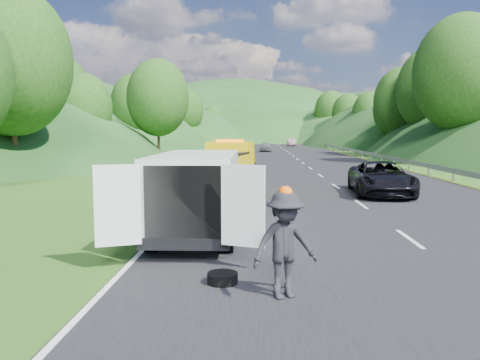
{
  "coord_description": "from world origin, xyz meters",
  "views": [
    {
      "loc": [
        -1.1,
        -14.54,
        2.92
      ],
      "look_at": [
        -1.69,
        0.86,
        1.3
      ],
      "focal_mm": 35.0,
      "sensor_mm": 36.0,
      "label": 1
    }
  ],
  "objects_px": {
    "white_van": "(198,190)",
    "child": "(235,233)",
    "woman": "(190,219)",
    "worker": "(284,298)",
    "suitcase": "(162,217)",
    "passing_suv": "(380,195)",
    "tow_truck": "(225,167)",
    "spare_tire": "(223,284)"
  },
  "relations": [
    {
      "from": "white_van",
      "to": "child",
      "type": "height_order",
      "value": "white_van"
    },
    {
      "from": "woman",
      "to": "worker",
      "type": "xyz_separation_m",
      "value": [
        2.73,
        -7.4,
        0.0
      ]
    },
    {
      "from": "worker",
      "to": "suitcase",
      "type": "height_order",
      "value": "worker"
    },
    {
      "from": "white_van",
      "to": "passing_suv",
      "type": "xyz_separation_m",
      "value": [
        7.3,
        8.68,
        -1.3
      ]
    },
    {
      "from": "tow_truck",
      "to": "worker",
      "type": "relative_size",
      "value": 3.25
    },
    {
      "from": "woman",
      "to": "passing_suv",
      "type": "relative_size",
      "value": 0.29
    },
    {
      "from": "child",
      "to": "passing_suv",
      "type": "xyz_separation_m",
      "value": [
        6.28,
        8.25,
        0.0
      ]
    },
    {
      "from": "tow_truck",
      "to": "child",
      "type": "xyz_separation_m",
      "value": [
        0.92,
        -8.85,
        -1.23
      ]
    },
    {
      "from": "woman",
      "to": "worker",
      "type": "height_order",
      "value": "worker"
    },
    {
      "from": "worker",
      "to": "passing_suv",
      "type": "bearing_deg",
      "value": 45.99
    },
    {
      "from": "worker",
      "to": "spare_tire",
      "type": "xyz_separation_m",
      "value": [
        -1.14,
        0.72,
        0.0
      ]
    },
    {
      "from": "woman",
      "to": "worker",
      "type": "distance_m",
      "value": 7.89
    },
    {
      "from": "white_van",
      "to": "woman",
      "type": "relative_size",
      "value": 4.11
    },
    {
      "from": "worker",
      "to": "spare_tire",
      "type": "bearing_deg",
      "value": 124.46
    },
    {
      "from": "woman",
      "to": "spare_tire",
      "type": "height_order",
      "value": "woman"
    },
    {
      "from": "tow_truck",
      "to": "child",
      "type": "bearing_deg",
      "value": -73.9
    },
    {
      "from": "tow_truck",
      "to": "woman",
      "type": "height_order",
      "value": "tow_truck"
    },
    {
      "from": "spare_tire",
      "to": "passing_suv",
      "type": "xyz_separation_m",
      "value": [
        6.3,
        12.81,
        0.0
      ]
    },
    {
      "from": "child",
      "to": "suitcase",
      "type": "relative_size",
      "value": 1.59
    },
    {
      "from": "tow_truck",
      "to": "child",
      "type": "distance_m",
      "value": 8.99
    },
    {
      "from": "suitcase",
      "to": "spare_tire",
      "type": "xyz_separation_m",
      "value": [
        2.26,
        -5.36,
        -0.29
      ]
    },
    {
      "from": "suitcase",
      "to": "passing_suv",
      "type": "bearing_deg",
      "value": 41.06
    },
    {
      "from": "child",
      "to": "passing_suv",
      "type": "relative_size",
      "value": 0.17
    },
    {
      "from": "tow_truck",
      "to": "child",
      "type": "height_order",
      "value": "tow_truck"
    },
    {
      "from": "worker",
      "to": "spare_tire",
      "type": "distance_m",
      "value": 1.35
    },
    {
      "from": "woman",
      "to": "child",
      "type": "distance_m",
      "value": 2.65
    },
    {
      "from": "white_van",
      "to": "child",
      "type": "bearing_deg",
      "value": 22.14
    },
    {
      "from": "tow_truck",
      "to": "white_van",
      "type": "bearing_deg",
      "value": -80.41
    },
    {
      "from": "child",
      "to": "tow_truck",
      "type": "bearing_deg",
      "value": 130.99
    },
    {
      "from": "woman",
      "to": "spare_tire",
      "type": "relative_size",
      "value": 2.68
    },
    {
      "from": "child",
      "to": "worker",
      "type": "relative_size",
      "value": 0.48
    },
    {
      "from": "worker",
      "to": "white_van",
      "type": "bearing_deg",
      "value": 90.62
    },
    {
      "from": "child",
      "to": "worker",
      "type": "distance_m",
      "value": 5.4
    },
    {
      "from": "passing_suv",
      "to": "tow_truck",
      "type": "bearing_deg",
      "value": 179.99
    },
    {
      "from": "spare_tire",
      "to": "child",
      "type": "bearing_deg",
      "value": 89.79
    },
    {
      "from": "white_van",
      "to": "child",
      "type": "xyz_separation_m",
      "value": [
        1.01,
        0.43,
        -1.3
      ]
    },
    {
      "from": "worker",
      "to": "child",
      "type": "bearing_deg",
      "value": 78.87
    },
    {
      "from": "tow_truck",
      "to": "suitcase",
      "type": "height_order",
      "value": "tow_truck"
    },
    {
      "from": "tow_truck",
      "to": "child",
      "type": "relative_size",
      "value": 6.71
    },
    {
      "from": "suitcase",
      "to": "spare_tire",
      "type": "relative_size",
      "value": 0.97
    },
    {
      "from": "child",
      "to": "worker",
      "type": "bearing_deg",
      "value": -42.94
    },
    {
      "from": "worker",
      "to": "passing_suv",
      "type": "height_order",
      "value": "worker"
    }
  ]
}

